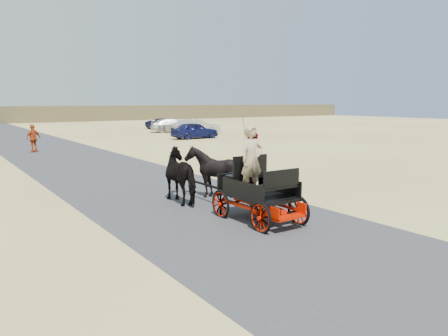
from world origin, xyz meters
TOP-DOWN VIEW (x-y plane):
  - ground at (0.00, 0.00)m, footprint 140.00×140.00m
  - road at (0.00, 0.00)m, footprint 6.00×140.00m
  - carriage at (0.61, -0.15)m, footprint 1.30×2.40m
  - horse_left at (0.06, 2.85)m, footprint 0.91×2.01m
  - horse_right at (1.16, 2.85)m, footprint 1.37×1.54m
  - driver_man at (0.41, -0.10)m, footprint 0.66×0.43m
  - passenger_woman at (0.91, 0.45)m, footprint 0.77×0.60m
  - pedestrian at (-1.07, 19.68)m, footprint 1.09×0.84m
  - car_a at (12.18, 22.81)m, footprint 4.03×1.62m
  - car_b at (14.46, 26.40)m, footprint 4.63×2.19m
  - car_c at (14.33, 30.61)m, footprint 5.12×3.40m
  - car_d at (16.12, 36.31)m, footprint 4.35×2.12m

SIDE VIEW (x-z plane):
  - ground at x=0.00m, z-range 0.00..0.00m
  - road at x=0.00m, z-range 0.00..0.01m
  - carriage at x=0.61m, z-range 0.00..0.72m
  - car_d at x=16.12m, z-range 0.00..1.19m
  - car_a at x=12.18m, z-range 0.00..1.37m
  - car_c at x=14.33m, z-range 0.00..1.38m
  - car_b at x=14.46m, z-range 0.00..1.46m
  - horse_left at x=0.06m, z-range 0.00..1.70m
  - horse_right at x=1.16m, z-range 0.00..1.70m
  - pedestrian at x=-1.07m, z-range 0.00..1.73m
  - passenger_woman at x=0.91m, z-range 0.72..2.30m
  - driver_man at x=0.41m, z-range 0.72..2.52m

